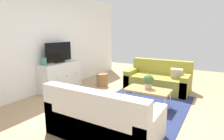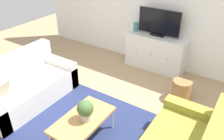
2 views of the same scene
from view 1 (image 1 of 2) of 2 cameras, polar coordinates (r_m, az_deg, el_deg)
The scene contains 11 objects.
ground_plane at distance 4.26m, azimuth 6.71°, elevation -10.68°, with size 10.00×10.00×0.00m, color tan.
wall_back at distance 5.49m, azimuth -18.26°, elevation 8.31°, with size 6.40×0.12×2.70m, color white.
area_rug at distance 4.20m, azimuth 8.62°, elevation -10.95°, with size 2.50×1.90×0.01m, color navy.
couch_left_side at distance 2.94m, azimuth -3.16°, elevation -15.33°, with size 0.88×1.70×0.82m.
couch_right_side at distance 5.43m, azimuth 14.03°, elevation -3.02°, with size 0.88×1.70×0.82m.
coffee_table at distance 4.09m, azimuth 10.90°, elevation -6.21°, with size 0.52×0.93×0.40m.
potted_plant at distance 4.09m, azimuth 11.07°, elevation -3.26°, with size 0.23×0.23×0.31m.
tv_console at distance 5.44m, azimuth -15.44°, elevation -1.83°, with size 1.28×0.47×0.77m.
flat_screen_tv at distance 5.34m, azimuth -15.97°, elevation 5.14°, with size 0.89×0.16×0.56m.
glass_vase at distance 5.01m, azimuth -20.01°, elevation 2.42°, with size 0.11×0.11×0.19m, color teal.
wicker_basket at distance 5.63m, azimuth -3.06°, elevation -3.03°, with size 0.34×0.34×0.38m, color olive.
Camera 1 is at (-3.61, -1.58, 1.60)m, focal length 29.85 mm.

